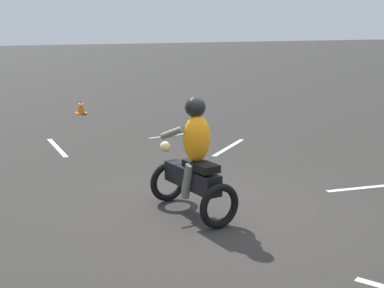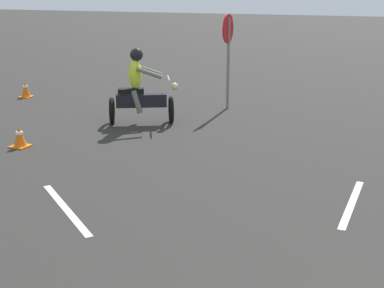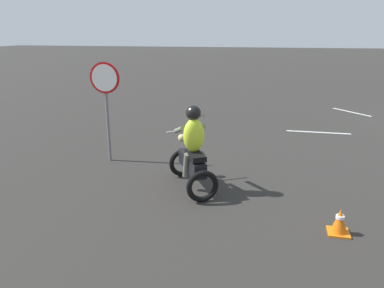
# 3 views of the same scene
# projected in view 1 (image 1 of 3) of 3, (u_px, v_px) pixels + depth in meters

# --- Properties ---
(ground_plane) EXTENTS (120.00, 120.00, 0.00)m
(ground_plane) POSITION_uv_depth(u_px,v_px,m) (221.00, 209.00, 7.67)
(ground_plane) COLOR #2D2B28
(motorcycle_rider_foreground) EXTENTS (1.55, 0.83, 1.66)m
(motorcycle_rider_foreground) POSITION_uv_depth(u_px,v_px,m) (193.00, 164.00, 7.31)
(motorcycle_rider_foreground) COLOR black
(motorcycle_rider_foreground) RESTS_ON ground
(traffic_cone_near_left) EXTENTS (0.32, 0.32, 0.41)m
(traffic_cone_near_left) POSITION_uv_depth(u_px,v_px,m) (81.00, 107.00, 15.69)
(traffic_cone_near_left) COLOR orange
(traffic_cone_near_left) RESTS_ON ground
(lane_stripe_e) EXTENTS (1.87, 0.10, 0.01)m
(lane_stripe_e) POSITION_uv_depth(u_px,v_px,m) (57.00, 147.00, 11.45)
(lane_stripe_e) COLOR silver
(lane_stripe_e) RESTS_ON ground
(lane_stripe_se) EXTENTS (1.21, 1.37, 0.01)m
(lane_stripe_se) POSITION_uv_depth(u_px,v_px,m) (229.00, 147.00, 11.46)
(lane_stripe_se) COLOR silver
(lane_stripe_se) RESTS_ON ground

